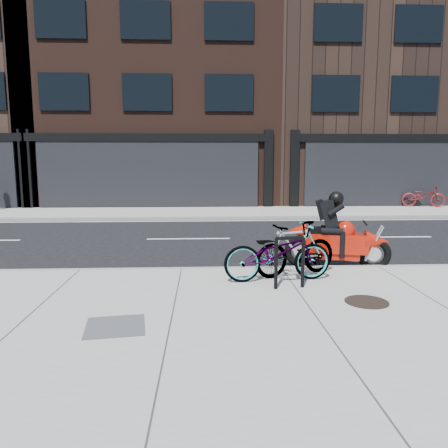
{
  "coord_description": "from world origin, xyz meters",
  "views": [
    {
      "loc": [
        0.45,
        -10.49,
        2.29
      ],
      "look_at": [
        0.89,
        -1.15,
        0.9
      ],
      "focal_mm": 35.0,
      "sensor_mm": 36.0,
      "label": 1
    }
  ],
  "objects_px": {
    "bicycle_front": "(278,253)",
    "utility_grate": "(115,326)",
    "motorcycle": "(342,238)",
    "manhole_cover": "(367,302)",
    "bicycle_far": "(424,196)",
    "bike_rack": "(290,258)",
    "bicycle_rear": "(296,249)"
  },
  "relations": [
    {
      "from": "bicycle_front",
      "to": "utility_grate",
      "type": "height_order",
      "value": "bicycle_front"
    },
    {
      "from": "motorcycle",
      "to": "manhole_cover",
      "type": "xyz_separation_m",
      "value": [
        -0.41,
        -2.57,
        -0.53
      ]
    },
    {
      "from": "motorcycle",
      "to": "bicycle_far",
      "type": "relative_size",
      "value": 1.17
    },
    {
      "from": "manhole_cover",
      "to": "bicycle_front",
      "type": "bearing_deg",
      "value": 132.53
    },
    {
      "from": "motorcycle",
      "to": "utility_grate",
      "type": "height_order",
      "value": "motorcycle"
    },
    {
      "from": "bike_rack",
      "to": "motorcycle",
      "type": "xyz_separation_m",
      "value": [
        1.45,
        1.77,
        0.01
      ]
    },
    {
      "from": "bicycle_rear",
      "to": "manhole_cover",
      "type": "height_order",
      "value": "bicycle_rear"
    },
    {
      "from": "bicycle_front",
      "to": "manhole_cover",
      "type": "xyz_separation_m",
      "value": [
        1.16,
        -1.27,
        -0.5
      ]
    },
    {
      "from": "bicycle_front",
      "to": "motorcycle",
      "type": "xyz_separation_m",
      "value": [
        1.58,
        1.3,
        0.03
      ]
    },
    {
      "from": "bicycle_front",
      "to": "bicycle_far",
      "type": "relative_size",
      "value": 1.05
    },
    {
      "from": "manhole_cover",
      "to": "utility_grate",
      "type": "relative_size",
      "value": 0.88
    },
    {
      "from": "utility_grate",
      "to": "bicycle_front",
      "type": "bearing_deg",
      "value": 40.1
    },
    {
      "from": "bicycle_front",
      "to": "motorcycle",
      "type": "relative_size",
      "value": 0.9
    },
    {
      "from": "motorcycle",
      "to": "utility_grate",
      "type": "bearing_deg",
      "value": -125.8
    },
    {
      "from": "motorcycle",
      "to": "utility_grate",
      "type": "relative_size",
      "value": 2.88
    },
    {
      "from": "bike_rack",
      "to": "utility_grate",
      "type": "distance_m",
      "value": 3.1
    },
    {
      "from": "bicycle_far",
      "to": "manhole_cover",
      "type": "height_order",
      "value": "bicycle_far"
    },
    {
      "from": "bicycle_front",
      "to": "bicycle_far",
      "type": "bearing_deg",
      "value": -42.49
    },
    {
      "from": "bicycle_rear",
      "to": "utility_grate",
      "type": "xyz_separation_m",
      "value": [
        -2.87,
        -2.41,
        -0.5
      ]
    },
    {
      "from": "bike_rack",
      "to": "bicycle_front",
      "type": "bearing_deg",
      "value": 104.55
    },
    {
      "from": "motorcycle",
      "to": "manhole_cover",
      "type": "distance_m",
      "value": 2.65
    },
    {
      "from": "bike_rack",
      "to": "motorcycle",
      "type": "height_order",
      "value": "motorcycle"
    },
    {
      "from": "bicycle_front",
      "to": "motorcycle",
      "type": "distance_m",
      "value": 2.04
    },
    {
      "from": "bicycle_front",
      "to": "bicycle_far",
      "type": "distance_m",
      "value": 14.79
    },
    {
      "from": "bicycle_rear",
      "to": "utility_grate",
      "type": "bearing_deg",
      "value": -71.62
    },
    {
      "from": "bicycle_far",
      "to": "manhole_cover",
      "type": "bearing_deg",
      "value": 166.9
    },
    {
      "from": "bicycle_front",
      "to": "utility_grate",
      "type": "bearing_deg",
      "value": 123.88
    },
    {
      "from": "motorcycle",
      "to": "bicycle_far",
      "type": "height_order",
      "value": "motorcycle"
    },
    {
      "from": "bicycle_rear",
      "to": "bicycle_front",
      "type": "bearing_deg",
      "value": -72.27
    },
    {
      "from": "bicycle_rear",
      "to": "motorcycle",
      "type": "distance_m",
      "value": 1.53
    },
    {
      "from": "motorcycle",
      "to": "utility_grate",
      "type": "distance_m",
      "value": 5.31
    },
    {
      "from": "bicycle_front",
      "to": "bicycle_rear",
      "type": "distance_m",
      "value": 0.51
    }
  ]
}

